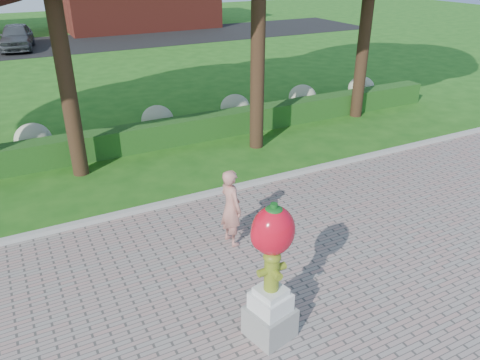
{
  "coord_description": "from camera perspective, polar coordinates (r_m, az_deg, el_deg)",
  "views": [
    {
      "loc": [
        -3.57,
        -6.92,
        5.75
      ],
      "look_at": [
        0.56,
        1.0,
        1.38
      ],
      "focal_mm": 35.0,
      "sensor_mm": 36.0,
      "label": 1
    }
  ],
  "objects": [
    {
      "name": "ground",
      "position": [
        9.68,
        -0.18,
        -10.37
      ],
      "size": [
        100.0,
        100.0,
        0.0
      ],
      "primitive_type": "plane",
      "color": "#1E5715",
      "rests_on": "ground"
    },
    {
      "name": "curb",
      "position": [
        11.97,
        -6.8,
        -2.42
      ],
      "size": [
        40.0,
        0.18,
        0.15
      ],
      "primitive_type": "cube",
      "color": "#ADADA5",
      "rests_on": "ground"
    },
    {
      "name": "lawn_hedge",
      "position": [
        15.34,
        -12.34,
        5.03
      ],
      "size": [
        24.0,
        0.7,
        0.8
      ],
      "primitive_type": "cube",
      "color": "#134517",
      "rests_on": "ground"
    },
    {
      "name": "hydrangea_row",
      "position": [
        16.34,
        -11.45,
        6.98
      ],
      "size": [
        20.1,
        1.1,
        0.99
      ],
      "color": "#A9B187",
      "rests_on": "ground"
    },
    {
      "name": "street",
      "position": [
        35.57,
        -22.16,
        14.95
      ],
      "size": [
        50.0,
        8.0,
        0.02
      ],
      "primitive_type": "cube",
      "color": "black",
      "rests_on": "ground"
    },
    {
      "name": "hydrant_sculpture",
      "position": [
        7.33,
        3.89,
        -10.88
      ],
      "size": [
        0.8,
        0.8,
        2.47
      ],
      "rotation": [
        0.0,
        0.0,
        0.23
      ],
      "color": "gray",
      "rests_on": "walkway"
    },
    {
      "name": "woman",
      "position": [
        9.87,
        -1.11,
        -3.35
      ],
      "size": [
        0.48,
        0.67,
        1.72
      ],
      "primitive_type": "imported",
      "rotation": [
        0.0,
        0.0,
        1.68
      ],
      "color": "tan",
      "rests_on": "walkway"
    },
    {
      "name": "parked_car",
      "position": [
        34.74,
        -25.61,
        15.5
      ],
      "size": [
        2.58,
        4.96,
        1.61
      ],
      "primitive_type": "imported",
      "rotation": [
        0.0,
        0.0,
        -0.15
      ],
      "color": "#44484C",
      "rests_on": "street"
    }
  ]
}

